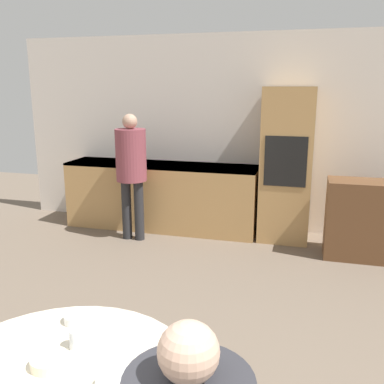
% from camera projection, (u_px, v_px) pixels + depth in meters
% --- Properties ---
extents(wall_back, '(6.46, 0.05, 2.60)m').
position_uv_depth(wall_back, '(244.00, 134.00, 5.73)').
color(wall_back, silver).
rests_on(wall_back, ground_plane).
extents(kitchen_counter, '(2.62, 0.60, 0.90)m').
position_uv_depth(kitchen_counter, '(162.00, 195.00, 5.88)').
color(kitchen_counter, tan).
rests_on(kitchen_counter, ground_plane).
extents(oven_unit, '(0.62, 0.59, 1.92)m').
position_uv_depth(oven_unit, '(286.00, 165.00, 5.35)').
color(oven_unit, tan).
rests_on(oven_unit, ground_plane).
extents(sideboard, '(1.06, 0.45, 0.90)m').
position_uv_depth(sideboard, '(374.00, 221.00, 4.81)').
color(sideboard, brown).
rests_on(sideboard, ground_plane).
extents(person_standing, '(0.38, 0.38, 1.60)m').
position_uv_depth(person_standing, '(131.00, 164.00, 5.31)').
color(person_standing, '#262628').
rests_on(person_standing, ground_plane).
extents(cup, '(0.07, 0.07, 0.09)m').
position_uv_depth(cup, '(77.00, 339.00, 1.95)').
color(cup, silver).
rests_on(cup, dining_table).
extents(bowl_near, '(0.14, 0.14, 0.04)m').
position_uv_depth(bowl_near, '(78.00, 318.00, 2.18)').
color(bowl_near, white).
rests_on(bowl_near, dining_table).
extents(bowl_centre, '(0.17, 0.17, 0.04)m').
position_uv_depth(bowl_centre, '(117.00, 383.00, 1.70)').
color(bowl_centre, white).
rests_on(bowl_centre, dining_table).
extents(bowl_far, '(0.16, 0.16, 0.04)m').
position_uv_depth(bowl_far, '(50.00, 362.00, 1.83)').
color(bowl_far, beige).
rests_on(bowl_far, dining_table).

